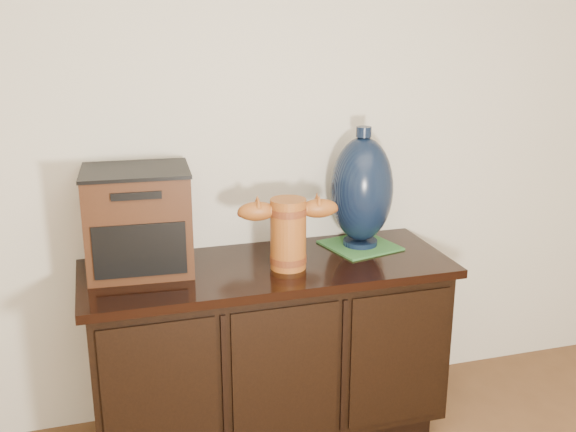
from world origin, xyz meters
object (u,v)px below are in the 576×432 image
object	(u,v)px
sideboard	(269,348)
tv_radio	(138,220)
spray_can	(285,236)
terracotta_vessel	(288,230)
lamp_base	(362,190)

from	to	relation	value
sideboard	tv_radio	size ratio (longest dim) A/B	3.50
spray_can	tv_radio	bearing A→B (deg)	179.24
terracotta_vessel	tv_radio	xyz separation A→B (m)	(-0.55, 0.14, 0.04)
spray_can	terracotta_vessel	bearing A→B (deg)	-101.76
sideboard	spray_can	distance (m)	0.47
terracotta_vessel	tv_radio	bearing A→B (deg)	172.31
terracotta_vessel	tv_radio	world-z (taller)	tv_radio
sideboard	tv_radio	xyz separation A→B (m)	(-0.48, 0.09, 0.57)
terracotta_vessel	spray_can	bearing A→B (deg)	85.02
terracotta_vessel	spray_can	world-z (taller)	terracotta_vessel
terracotta_vessel	lamp_base	size ratio (longest dim) A/B	0.78
sideboard	spray_can	xyz separation A→B (m)	(0.10, 0.08, 0.45)
sideboard	spray_can	bearing A→B (deg)	40.22
sideboard	tv_radio	bearing A→B (deg)	169.54
terracotta_vessel	spray_can	size ratio (longest dim) A/B	2.29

